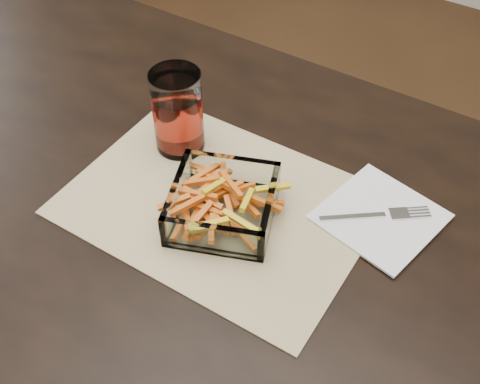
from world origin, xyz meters
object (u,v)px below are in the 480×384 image
at_px(glass_bowl, 223,206).
at_px(tumbler, 178,114).
at_px(dining_table, 215,259).
at_px(fork, 379,215).

bearing_deg(glass_bowl, tumbler, 147.17).
distance_m(dining_table, fork, 0.27).
distance_m(dining_table, glass_bowl, 0.12).
bearing_deg(tumbler, fork, 4.46).
distance_m(tumbler, fork, 0.35).
distance_m(glass_bowl, tumbler, 0.18).
distance_m(glass_bowl, fork, 0.23).
bearing_deg(tumbler, glass_bowl, -32.83).
xyz_separation_m(glass_bowl, tumbler, (-0.15, 0.10, 0.04)).
bearing_deg(fork, glass_bowl, -95.45).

